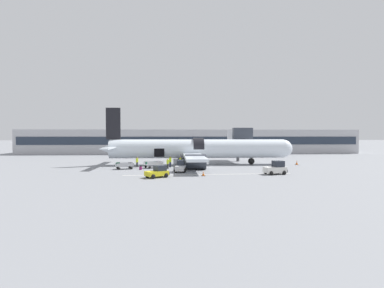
% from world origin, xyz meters
% --- Properties ---
extents(ground_plane, '(500.00, 500.00, 0.00)m').
position_xyz_m(ground_plane, '(0.00, 0.00, 0.00)').
color(ground_plane, gray).
extents(apron_marking_line, '(22.47, 0.93, 0.01)m').
position_xyz_m(apron_marking_line, '(-0.34, -9.04, 0.00)').
color(apron_marking_line, silver).
rests_on(apron_marking_line, ground_plane).
extents(terminal_strip, '(94.00, 12.07, 6.69)m').
position_xyz_m(terminal_strip, '(0.00, 38.44, 3.35)').
color(terminal_strip, '#B2B2B7').
rests_on(terminal_strip, ground_plane).
extents(jet_bridge_stub, '(3.51, 9.29, 6.55)m').
position_xyz_m(jet_bridge_stub, '(7.79, 9.40, 4.88)').
color(jet_bridge_stub, '#4C4C51').
rests_on(jet_bridge_stub, ground_plane).
extents(airplane, '(34.07, 28.52, 9.92)m').
position_xyz_m(airplane, '(-1.13, 4.04, 2.66)').
color(airplane, silver).
rests_on(airplane, ground_plane).
extents(baggage_tug_lead, '(1.95, 2.96, 1.66)m').
position_xyz_m(baggage_tug_lead, '(-3.98, -6.00, 0.69)').
color(baggage_tug_lead, silver).
rests_on(baggage_tug_lead, ground_plane).
extents(baggage_tug_mid, '(3.12, 2.77, 1.46)m').
position_xyz_m(baggage_tug_mid, '(-6.93, -11.39, 0.63)').
color(baggage_tug_mid, yellow).
rests_on(baggage_tug_mid, ground_plane).
extents(baggage_tug_rear, '(3.17, 2.35, 1.80)m').
position_xyz_m(baggage_tug_rear, '(8.61, -9.44, 0.76)').
color(baggage_tug_rear, silver).
rests_on(baggage_tug_rear, ground_plane).
extents(baggage_cart_loading, '(3.66, 2.78, 1.04)m').
position_xyz_m(baggage_cart_loading, '(-8.08, -0.63, 0.53)').
color(baggage_cart_loading, silver).
rests_on(baggage_cart_loading, ground_plane).
extents(baggage_cart_queued, '(3.60, 2.34, 1.08)m').
position_xyz_m(baggage_cart_queued, '(-12.47, -2.08, 0.50)').
color(baggage_cart_queued, '#B7BABF').
rests_on(baggage_cart_queued, ground_plane).
extents(ground_crew_loader_a, '(0.45, 0.58, 1.66)m').
position_xyz_m(ground_crew_loader_a, '(-10.87, 0.55, 0.87)').
color(ground_crew_loader_a, '#2D2D33').
rests_on(ground_crew_loader_a, ground_plane).
extents(ground_crew_loader_b, '(0.42, 0.56, 1.60)m').
position_xyz_m(ground_crew_loader_b, '(-5.87, -2.03, 0.84)').
color(ground_crew_loader_b, '#2D2D33').
rests_on(ground_crew_loader_b, ground_plane).
extents(ground_crew_driver, '(0.46, 0.62, 1.78)m').
position_xyz_m(ground_crew_driver, '(-5.51, 0.21, 0.93)').
color(ground_crew_driver, '#1E2338').
rests_on(ground_crew_driver, ground_plane).
extents(ground_crew_supervisor, '(0.45, 0.56, 1.61)m').
position_xyz_m(ground_crew_supervisor, '(-3.84, 1.23, 0.85)').
color(ground_crew_supervisor, black).
rests_on(ground_crew_supervisor, ground_plane).
extents(suitcase_on_tarmac_upright, '(0.43, 0.39, 0.59)m').
position_xyz_m(suitcase_on_tarmac_upright, '(-9.89, -3.15, 0.24)').
color(suitcase_on_tarmac_upright, '#721951').
rests_on(suitcase_on_tarmac_upright, ground_plane).
extents(suitcase_on_tarmac_spare, '(0.60, 0.45, 0.64)m').
position_xyz_m(suitcase_on_tarmac_spare, '(-6.76, -2.87, 0.26)').
color(suitcase_on_tarmac_spare, black).
rests_on(suitcase_on_tarmac_spare, ground_plane).
extents(safety_cone_nose, '(0.53, 0.53, 0.76)m').
position_xyz_m(safety_cone_nose, '(16.61, 2.74, 0.36)').
color(safety_cone_nose, black).
rests_on(safety_cone_nose, ground_plane).
extents(safety_cone_engine_left, '(0.48, 0.48, 0.61)m').
position_xyz_m(safety_cone_engine_left, '(-1.17, -10.40, 0.28)').
color(safety_cone_engine_left, black).
rests_on(safety_cone_engine_left, ground_plane).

